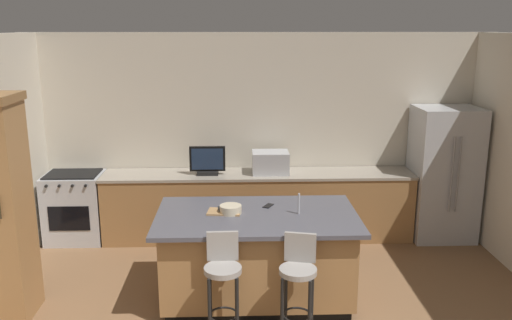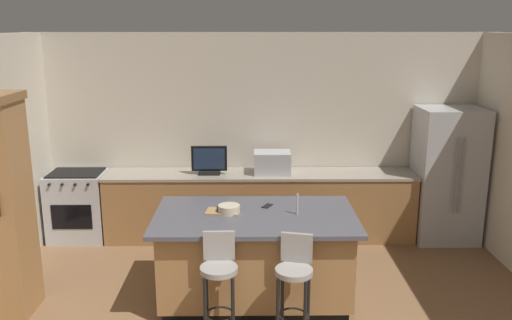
# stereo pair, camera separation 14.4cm
# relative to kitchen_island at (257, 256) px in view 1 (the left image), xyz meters

# --- Properties ---
(wall_back) EXTENTS (6.34, 0.12, 2.74)m
(wall_back) POSITION_rel_kitchen_island_xyz_m (0.12, 2.08, 0.89)
(wall_back) COLOR beige
(wall_back) RESTS_ON ground_plane
(counter_back) EXTENTS (4.14, 0.62, 0.91)m
(counter_back) POSITION_rel_kitchen_island_xyz_m (0.08, 1.70, -0.02)
(counter_back) COLOR #9E7042
(counter_back) RESTS_ON ground_plane
(kitchen_island) EXTENTS (2.07, 1.22, 0.94)m
(kitchen_island) POSITION_rel_kitchen_island_xyz_m (0.00, 0.00, 0.00)
(kitchen_island) COLOR black
(kitchen_island) RESTS_ON ground_plane
(refrigerator) EXTENTS (0.82, 0.74, 1.79)m
(refrigerator) POSITION_rel_kitchen_island_xyz_m (2.57, 1.65, 0.41)
(refrigerator) COLOR #B7BABF
(refrigerator) RESTS_ON ground_plane
(range_oven) EXTENTS (0.75, 0.63, 0.93)m
(range_oven) POSITION_rel_kitchen_island_xyz_m (-2.37, 1.69, -0.02)
(range_oven) COLOR #B7BABF
(range_oven) RESTS_ON ground_plane
(microwave) EXTENTS (0.48, 0.36, 0.29)m
(microwave) POSITION_rel_kitchen_island_xyz_m (0.24, 1.70, 0.58)
(microwave) COLOR #B7BABF
(microwave) RESTS_ON counter_back
(tv_monitor) EXTENTS (0.47, 0.16, 0.38)m
(tv_monitor) POSITION_rel_kitchen_island_xyz_m (-0.59, 1.64, 0.61)
(tv_monitor) COLOR black
(tv_monitor) RESTS_ON counter_back
(sink_faucet_back) EXTENTS (0.02, 0.02, 0.24)m
(sink_faucet_back) POSITION_rel_kitchen_island_xyz_m (0.13, 1.80, 0.55)
(sink_faucet_back) COLOR #B2B2B7
(sink_faucet_back) RESTS_ON counter_back
(sink_faucet_island) EXTENTS (0.02, 0.02, 0.22)m
(sink_faucet_island) POSITION_rel_kitchen_island_xyz_m (0.43, 0.00, 0.57)
(sink_faucet_island) COLOR #B2B2B7
(sink_faucet_island) RESTS_ON kitchen_island
(bar_stool_left) EXTENTS (0.34, 0.34, 1.00)m
(bar_stool_left) POSITION_rel_kitchen_island_xyz_m (-0.33, -0.75, 0.13)
(bar_stool_left) COLOR gray
(bar_stool_left) RESTS_ON ground_plane
(bar_stool_right) EXTENTS (0.35, 0.37, 0.99)m
(bar_stool_right) POSITION_rel_kitchen_island_xyz_m (0.35, -0.77, 0.12)
(bar_stool_right) COLOR gray
(bar_stool_right) RESTS_ON ground_plane
(fruit_bowl) EXTENTS (0.23, 0.23, 0.09)m
(fruit_bowl) POSITION_rel_kitchen_island_xyz_m (-0.27, 0.04, 0.50)
(fruit_bowl) COLOR beige
(fruit_bowl) RESTS_ON kitchen_island
(cell_phone) EXTENTS (0.13, 0.17, 0.01)m
(cell_phone) POSITION_rel_kitchen_island_xyz_m (0.13, 0.25, 0.46)
(cell_phone) COLOR black
(cell_phone) RESTS_ON kitchen_island
(tv_remote) EXTENTS (0.06, 0.17, 0.02)m
(tv_remote) POSITION_rel_kitchen_island_xyz_m (-0.38, 0.12, 0.47)
(tv_remote) COLOR black
(tv_remote) RESTS_ON kitchen_island
(cutting_board) EXTENTS (0.36, 0.26, 0.02)m
(cutting_board) POSITION_rel_kitchen_island_xyz_m (-0.34, 0.06, 0.47)
(cutting_board) COLOR #A87F51
(cutting_board) RESTS_ON kitchen_island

